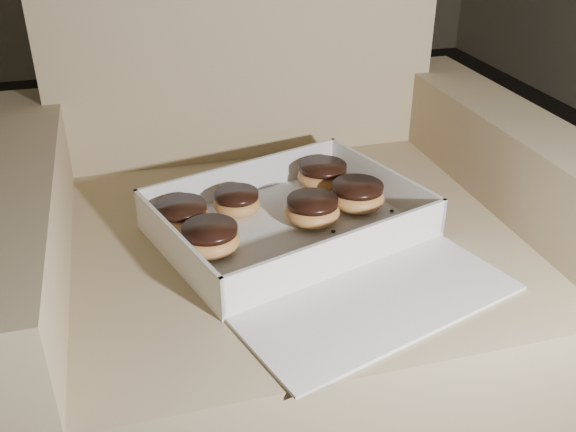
% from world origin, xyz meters
% --- Properties ---
extents(floor, '(4.50, 4.50, 0.00)m').
position_xyz_m(floor, '(0.00, 0.00, 0.00)').
color(floor, black).
rests_on(floor, ground).
extents(armchair, '(0.89, 0.75, 0.93)m').
position_xyz_m(armchair, '(0.38, -0.05, 0.29)').
color(armchair, tan).
rests_on(armchair, floor).
extents(bakery_box, '(0.49, 0.53, 0.06)m').
position_xyz_m(bakery_box, '(0.39, -0.16, 0.43)').
color(bakery_box, silver).
rests_on(bakery_box, armchair).
extents(donut_a, '(0.09, 0.09, 0.04)m').
position_xyz_m(donut_a, '(0.47, -0.01, 0.45)').
color(donut_a, '#DD984D').
rests_on(donut_a, bakery_box).
extents(donut_b, '(0.09, 0.09, 0.04)m').
position_xyz_m(donut_b, '(0.50, -0.10, 0.45)').
color(donut_b, '#DD984D').
rests_on(donut_b, bakery_box).
extents(donut_c, '(0.08, 0.08, 0.04)m').
position_xyz_m(donut_c, '(0.25, -0.16, 0.45)').
color(donut_c, '#DD984D').
rests_on(donut_c, bakery_box).
extents(donut_d, '(0.08, 0.08, 0.04)m').
position_xyz_m(donut_d, '(0.41, -0.12, 0.45)').
color(donut_d, '#DD984D').
rests_on(donut_d, bakery_box).
extents(donut_e, '(0.07, 0.07, 0.04)m').
position_xyz_m(donut_e, '(0.31, -0.06, 0.45)').
color(donut_e, '#DD984D').
rests_on(donut_e, bakery_box).
extents(donut_f, '(0.08, 0.08, 0.04)m').
position_xyz_m(donut_f, '(0.22, -0.09, 0.45)').
color(donut_f, '#DD984D').
rests_on(donut_f, bakery_box).
extents(crumb_a, '(0.01, 0.01, 0.00)m').
position_xyz_m(crumb_a, '(0.44, -0.16, 0.43)').
color(crumb_a, black).
rests_on(crumb_a, bakery_box).
extents(crumb_b, '(0.01, 0.01, 0.00)m').
position_xyz_m(crumb_b, '(0.39, -0.24, 0.43)').
color(crumb_b, black).
rests_on(crumb_b, bakery_box).
extents(crumb_c, '(0.01, 0.01, 0.00)m').
position_xyz_m(crumb_c, '(0.29, -0.22, 0.43)').
color(crumb_c, black).
rests_on(crumb_c, bakery_box).
extents(crumb_d, '(0.01, 0.01, 0.00)m').
position_xyz_m(crumb_d, '(0.55, -0.12, 0.43)').
color(crumb_d, black).
rests_on(crumb_d, bakery_box).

